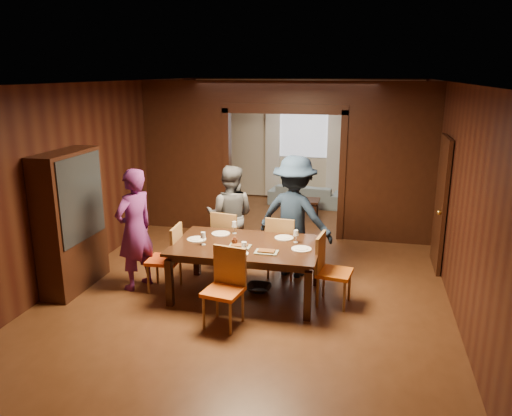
% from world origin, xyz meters
% --- Properties ---
extents(floor, '(9.00, 9.00, 0.00)m').
position_xyz_m(floor, '(0.00, 0.00, 0.00)').
color(floor, '#4D2A15').
rests_on(floor, ground).
extents(ceiling, '(5.50, 9.00, 0.02)m').
position_xyz_m(ceiling, '(0.00, 0.00, 2.90)').
color(ceiling, silver).
rests_on(ceiling, room_walls).
extents(room_walls, '(5.52, 9.01, 2.90)m').
position_xyz_m(room_walls, '(0.00, 1.89, 1.51)').
color(room_walls, black).
rests_on(room_walls, floor).
extents(person_purple, '(0.63, 0.75, 1.76)m').
position_xyz_m(person_purple, '(-1.64, -1.31, 0.88)').
color(person_purple, '#5E2162').
rests_on(person_purple, floor).
extents(person_grey, '(0.83, 0.67, 1.64)m').
position_xyz_m(person_grey, '(-0.56, -0.14, 0.82)').
color(person_grey, '#4E5055').
rests_on(person_grey, floor).
extents(person_navy, '(1.35, 1.01, 1.86)m').
position_xyz_m(person_navy, '(0.51, -0.33, 0.93)').
color(person_navy, '#162438').
rests_on(person_navy, floor).
extents(sofa, '(1.76, 0.86, 0.50)m').
position_xyz_m(sofa, '(0.16, 3.85, 0.25)').
color(sofa, '#7E96A5').
rests_on(sofa, floor).
extents(serving_bowl, '(0.36, 0.36, 0.09)m').
position_xyz_m(serving_bowl, '(0.12, -1.08, 0.80)').
color(serving_bowl, black).
rests_on(serving_bowl, dining_table).
extents(dining_table, '(2.01, 1.25, 0.76)m').
position_xyz_m(dining_table, '(-0.02, -1.23, 0.38)').
color(dining_table, black).
rests_on(dining_table, floor).
extents(coffee_table, '(0.80, 0.50, 0.40)m').
position_xyz_m(coffee_table, '(0.18, 2.82, 0.20)').
color(coffee_table, black).
rests_on(coffee_table, floor).
extents(chair_left, '(0.46, 0.46, 0.97)m').
position_xyz_m(chair_left, '(-1.22, -1.31, 0.48)').
color(chair_left, '#D34413').
rests_on(chair_left, floor).
extents(chair_right, '(0.50, 0.50, 0.97)m').
position_xyz_m(chair_right, '(1.19, -1.24, 0.48)').
color(chair_right, '#CF5C13').
rests_on(chair_right, floor).
extents(chair_far_l, '(0.51, 0.51, 0.97)m').
position_xyz_m(chair_far_l, '(-0.52, -0.34, 0.48)').
color(chair_far_l, orange).
rests_on(chair_far_l, floor).
extents(chair_far_r, '(0.47, 0.47, 0.97)m').
position_xyz_m(chair_far_r, '(0.35, -0.43, 0.48)').
color(chair_far_r, red).
rests_on(chair_far_r, floor).
extents(chair_near, '(0.51, 0.51, 0.97)m').
position_xyz_m(chair_near, '(-0.10, -2.14, 0.48)').
color(chair_near, '#DD5B14').
rests_on(chair_near, floor).
extents(hutch, '(0.40, 1.20, 2.00)m').
position_xyz_m(hutch, '(-2.53, -1.50, 1.00)').
color(hutch, black).
rests_on(hutch, floor).
extents(door_right, '(0.06, 0.90, 2.10)m').
position_xyz_m(door_right, '(2.70, 0.50, 1.05)').
color(door_right, black).
rests_on(door_right, floor).
extents(window_far, '(1.20, 0.03, 1.30)m').
position_xyz_m(window_far, '(0.00, 4.44, 1.70)').
color(window_far, silver).
rests_on(window_far, back_wall).
extents(curtain_left, '(0.35, 0.06, 2.40)m').
position_xyz_m(curtain_left, '(-0.75, 4.40, 1.25)').
color(curtain_left, white).
rests_on(curtain_left, back_wall).
extents(curtain_right, '(0.35, 0.06, 2.40)m').
position_xyz_m(curtain_right, '(0.75, 4.40, 1.25)').
color(curtain_right, white).
rests_on(curtain_right, back_wall).
extents(plate_left, '(0.27, 0.27, 0.01)m').
position_xyz_m(plate_left, '(-0.76, -1.20, 0.77)').
color(plate_left, silver).
rests_on(plate_left, dining_table).
extents(plate_far_l, '(0.27, 0.27, 0.01)m').
position_xyz_m(plate_far_l, '(-0.50, -0.89, 0.77)').
color(plate_far_l, silver).
rests_on(plate_far_l, dining_table).
extents(plate_far_r, '(0.27, 0.27, 0.01)m').
position_xyz_m(plate_far_r, '(0.44, -0.87, 0.77)').
color(plate_far_r, silver).
rests_on(plate_far_r, dining_table).
extents(plate_right, '(0.27, 0.27, 0.01)m').
position_xyz_m(plate_right, '(0.74, -1.27, 0.77)').
color(plate_right, white).
rests_on(plate_right, dining_table).
extents(plate_near, '(0.27, 0.27, 0.01)m').
position_xyz_m(plate_near, '(-0.04, -1.63, 0.77)').
color(plate_near, white).
rests_on(plate_near, dining_table).
extents(platter_a, '(0.30, 0.20, 0.04)m').
position_xyz_m(platter_a, '(-0.09, -1.36, 0.78)').
color(platter_a, gray).
rests_on(platter_a, dining_table).
extents(platter_b, '(0.30, 0.20, 0.04)m').
position_xyz_m(platter_b, '(0.31, -1.50, 0.78)').
color(platter_b, gray).
rests_on(platter_b, dining_table).
extents(wineglass_left, '(0.08, 0.08, 0.18)m').
position_xyz_m(wineglass_left, '(-0.60, -1.38, 0.85)').
color(wineglass_left, white).
rests_on(wineglass_left, dining_table).
extents(wineglass_far, '(0.08, 0.08, 0.18)m').
position_xyz_m(wineglass_far, '(-0.31, -0.81, 0.85)').
color(wineglass_far, white).
rests_on(wineglass_far, dining_table).
extents(wineglass_right, '(0.08, 0.08, 0.18)m').
position_xyz_m(wineglass_right, '(0.63, -1.01, 0.85)').
color(wineglass_right, silver).
rests_on(wineglass_right, dining_table).
extents(tumbler, '(0.07, 0.07, 0.14)m').
position_xyz_m(tumbler, '(0.02, -1.54, 0.83)').
color(tumbler, white).
rests_on(tumbler, dining_table).
extents(condiment_jar, '(0.08, 0.08, 0.11)m').
position_xyz_m(condiment_jar, '(-0.17, -1.31, 0.82)').
color(condiment_jar, '#441F10').
rests_on(condiment_jar, dining_table).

